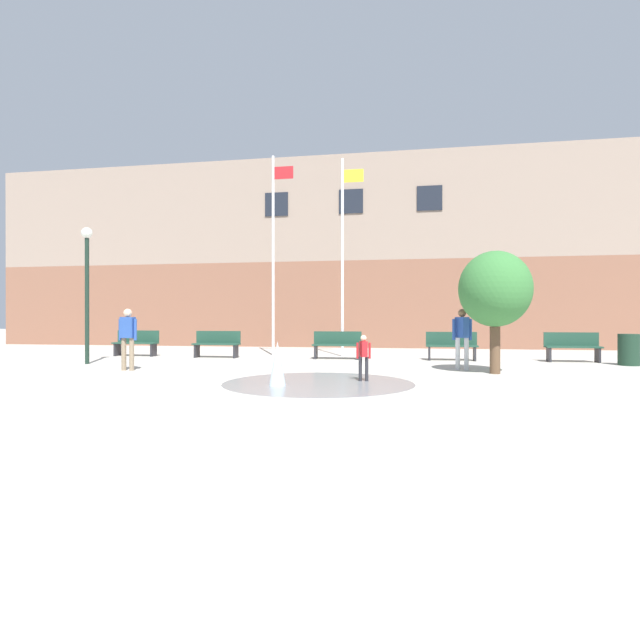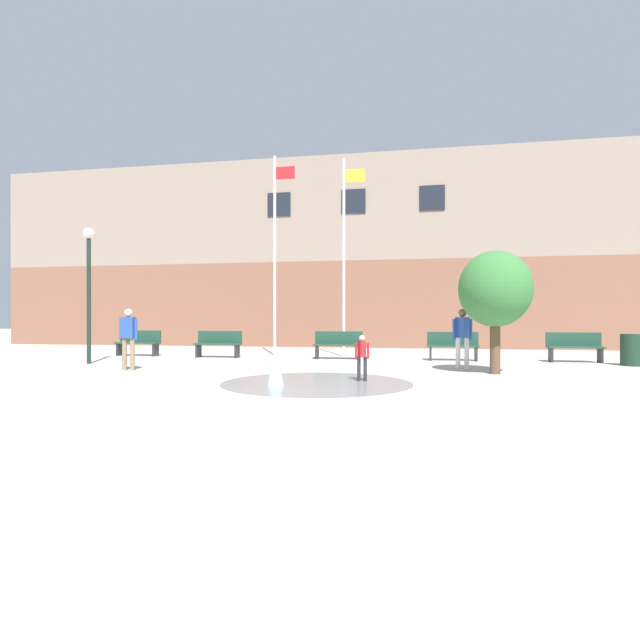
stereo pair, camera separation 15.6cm
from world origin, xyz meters
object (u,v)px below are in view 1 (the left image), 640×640
Objects in this scene: park_bench_under_left_flagpole at (217,344)px; street_tree_near_building at (495,290)px; teen_by_trashcan at (462,334)px; lamp_post_left_lane at (87,275)px; flagpole_left at (274,249)px; flagpole_right at (343,251)px; adult_near_bench at (128,334)px; park_bench_center at (337,344)px; child_with_pink_shirt at (364,354)px; park_bench_far_right at (572,346)px; park_bench_far_left at (136,343)px; trash_can at (629,350)px; park_bench_near_trashcan at (452,345)px.

park_bench_under_left_flagpole is 0.54× the size of street_tree_near_building.
lamp_post_left_lane is (-10.71, -0.16, 1.68)m from teen_by_trashcan.
park_bench_under_left_flagpole is 4.00m from flagpole_left.
adult_near_bench is at bearing -130.24° from flagpole_right.
adult_near_bench is 3.15m from lamp_post_left_lane.
park_bench_under_left_flagpole is at bearing -178.41° from park_bench_center.
park_bench_center is 1.62× the size of child_with_pink_shirt.
flagpole_left is at bearing 180.00° from flagpole_right.
street_tree_near_building reaches higher than child_with_pink_shirt.
lamp_post_left_lane is at bearing 51.01° from child_with_pink_shirt.
teen_by_trashcan reaches higher than park_bench_far_right.
park_bench_far_right is 1.01× the size of adult_near_bench.
child_with_pink_shirt is (-2.33, -2.77, -0.35)m from teen_by_trashcan.
street_tree_near_building reaches higher than adult_near_bench.
park_bench_far_left is at bearing 179.41° from park_bench_center.
adult_near_bench is at bearing -158.96° from park_bench_far_right.
child_with_pink_shirt is at bearing -76.41° from park_bench_center.
flagpole_left is at bearing 144.54° from street_tree_near_building.
park_bench_far_right is at bearing -6.35° from flagpole_left.
park_bench_under_left_flagpole is 1.00× the size of park_bench_far_right.
child_with_pink_shirt is at bearing -33.61° from park_bench_far_left.
park_bench_center reaches higher than trash_can.
flagpole_left is at bearing 67.74° from adult_near_bench.
park_bench_near_trashcan is at bearing 169.61° from trash_can.
park_bench_far_right is 14.81m from lamp_post_left_lane.
park_bench_far_left is 1.00× the size of park_bench_near_trashcan.
child_with_pink_shirt is at bearing -111.99° from park_bench_near_trashcan.
trash_can is at bearing -13.41° from flagpole_right.
flagpole_left is (2.33, 5.75, 2.93)m from adult_near_bench.
park_bench_center is 0.23× the size of flagpole_right.
street_tree_near_building reaches higher than park_bench_near_trashcan.
park_bench_under_left_flagpole is 1.01× the size of teen_by_trashcan.
flagpole_right reaches higher than park_bench_under_left_flagpole.
park_bench_near_trashcan is at bearing 100.60° from street_tree_near_building.
street_tree_near_building is (-4.13, -2.88, 1.59)m from trash_can.
flagpole_right is (4.20, 1.33, 3.26)m from park_bench_under_left_flagpole.
child_with_pink_shirt is (1.37, -5.65, 0.10)m from park_bench_center.
street_tree_near_building is (11.64, -3.75, 1.56)m from park_bench_far_left.
park_bench_far_right is at bearing 20.84° from adult_near_bench.
lamp_post_left_lane is (-2.20, 1.49, 1.68)m from adult_near_bench.
park_bench_near_trashcan is at bearing 0.07° from park_bench_far_left.
child_with_pink_shirt reaches higher than park_bench_far_right.
trash_can is (1.22, -0.93, -0.03)m from park_bench_far_right.
street_tree_near_building reaches higher than trash_can.
park_bench_center is at bearing -0.59° from park_bench_far_left.
flagpole_left is 8.05× the size of trash_can.
park_bench_far_right is (11.44, 0.25, 0.00)m from park_bench_under_left_flagpole.
park_bench_far_left is 11.35m from teen_by_trashcan.
flagpole_left reaches higher than park_bench_near_trashcan.
park_bench_near_trashcan is at bearing -179.32° from park_bench_far_right.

